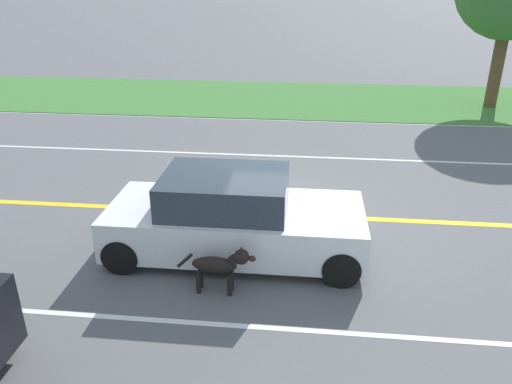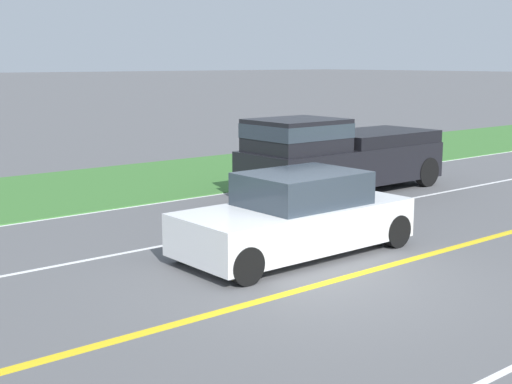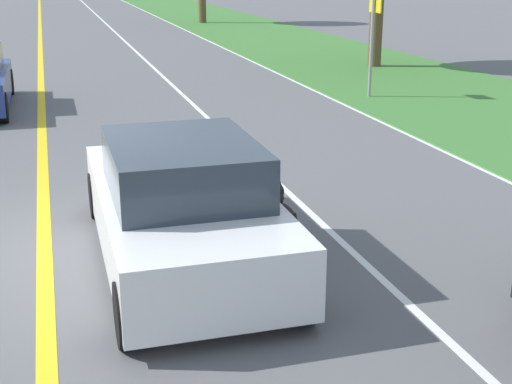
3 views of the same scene
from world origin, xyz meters
name	(u,v)px [view 2 (image 2 of 3)]	position (x,y,z in m)	size (l,w,h in m)	color
ground_plane	(323,284)	(0.00, 0.00, 0.00)	(400.00, 400.00, 0.00)	#5B5B5E
centre_divider_line	(323,283)	(0.00, 0.00, 0.00)	(0.18, 160.00, 0.01)	yellow
lane_edge_line_right	(106,210)	(7.00, 0.00, 0.00)	(0.14, 160.00, 0.01)	white
lane_dash_same_dir	(193,240)	(3.50, 0.00, 0.00)	(0.10, 160.00, 0.01)	white
grass_verge_right	(51,192)	(10.00, 0.00, 0.01)	(6.00, 160.00, 0.03)	#3D7533
ego_car	(296,217)	(1.53, -0.85, 0.66)	(1.84, 4.30, 1.45)	white
dog	(254,216)	(2.71, -0.86, 0.48)	(0.25, 1.21, 0.78)	black
pickup_truck	(336,154)	(5.28, -5.68, 0.99)	(2.08, 5.69, 1.97)	black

